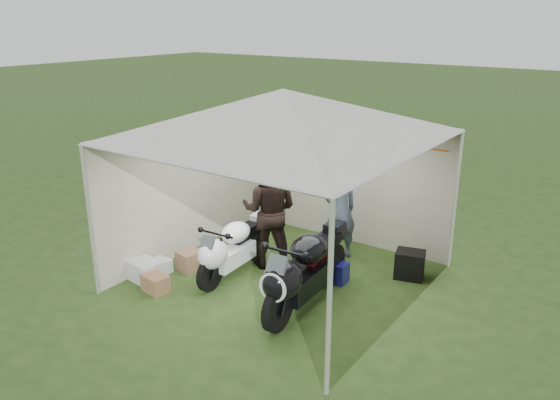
% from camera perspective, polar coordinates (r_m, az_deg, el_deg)
% --- Properties ---
extents(ground, '(80.00, 80.00, 0.00)m').
position_cam_1_polar(ground, '(8.80, 0.26, -8.21)').
color(ground, '#273C16').
rests_on(ground, ground).
extents(canopy_tent, '(5.66, 5.66, 3.00)m').
position_cam_1_polar(canopy_tent, '(7.99, 0.42, 8.57)').
color(canopy_tent, silver).
rests_on(canopy_tent, ground).
extents(motorcycle_white, '(0.48, 1.83, 0.90)m').
position_cam_1_polar(motorcycle_white, '(8.69, -5.17, -4.98)').
color(motorcycle_white, black).
rests_on(motorcycle_white, ground).
extents(motorcycle_black, '(0.59, 2.23, 1.09)m').
position_cam_1_polar(motorcycle_black, '(7.69, 2.38, -7.32)').
color(motorcycle_black, black).
rests_on(motorcycle_black, ground).
extents(paddock_stand, '(0.45, 0.30, 0.32)m').
position_cam_1_polar(paddock_stand, '(8.70, 5.63, -7.45)').
color(paddock_stand, '#2B2CD0').
rests_on(paddock_stand, ground).
extents(person_dark_jacket, '(1.15, 1.04, 1.94)m').
position_cam_1_polar(person_dark_jacket, '(8.89, -1.09, -1.09)').
color(person_dark_jacket, black).
rests_on(person_dark_jacket, ground).
extents(person_blue_jacket, '(0.66, 0.75, 1.73)m').
position_cam_1_polar(person_blue_jacket, '(9.24, 6.29, -1.11)').
color(person_blue_jacket, slate).
rests_on(person_blue_jacket, ground).
extents(equipment_box, '(0.52, 0.46, 0.45)m').
position_cam_1_polar(equipment_box, '(8.98, 13.39, -6.58)').
color(equipment_box, black).
rests_on(equipment_box, ground).
extents(crate_0, '(0.52, 0.43, 0.32)m').
position_cam_1_polar(crate_0, '(8.94, -13.92, -7.18)').
color(crate_0, silver).
rests_on(crate_0, ground).
extents(crate_1, '(0.43, 0.43, 0.32)m').
position_cam_1_polar(crate_1, '(9.16, -9.41, -6.22)').
color(crate_1, '#866146').
rests_on(crate_1, ground).
extents(crate_2, '(0.31, 0.26, 0.23)m').
position_cam_1_polar(crate_2, '(9.16, -12.35, -6.75)').
color(crate_2, silver).
rests_on(crate_2, ground).
extents(crate_3, '(0.43, 0.34, 0.26)m').
position_cam_1_polar(crate_3, '(8.58, -12.88, -8.47)').
color(crate_3, '#885E3F').
rests_on(crate_3, ground).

